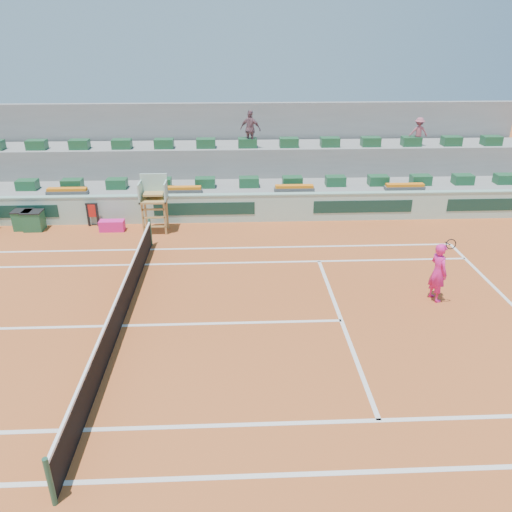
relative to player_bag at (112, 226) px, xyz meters
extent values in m
plane|color=#A34A1F|center=(1.88, -7.57, -0.23)|extent=(90.00, 90.00, 0.00)
cube|color=gray|center=(1.88, 3.13, 0.37)|extent=(36.00, 4.00, 1.20)
cube|color=gray|center=(1.88, 4.73, 1.07)|extent=(36.00, 2.40, 2.60)
cube|color=gray|center=(1.88, 6.33, 1.97)|extent=(36.00, 0.40, 4.40)
cube|color=#E81E87|center=(0.00, 0.00, 0.00)|extent=(1.03, 0.46, 0.46)
imported|color=#774F59|center=(6.02, 4.00, 3.25)|extent=(1.11, 0.81, 1.76)
imported|color=#9D4E5E|center=(14.17, 4.10, 3.05)|extent=(0.90, 0.55, 1.36)
cube|color=silver|center=(1.88, -13.06, -0.22)|extent=(23.77, 0.12, 0.01)
cube|color=silver|center=(1.88, -2.09, -0.22)|extent=(23.77, 0.12, 0.01)
cube|color=silver|center=(1.88, -11.69, -0.22)|extent=(23.77, 0.12, 0.01)
cube|color=silver|center=(1.88, -3.46, -0.22)|extent=(23.77, 0.12, 0.01)
cube|color=silver|center=(8.28, -7.57, -0.22)|extent=(0.12, 8.23, 0.01)
cube|color=silver|center=(1.88, -7.57, -0.22)|extent=(12.80, 0.12, 0.01)
cube|color=black|center=(1.88, -7.57, 0.23)|extent=(0.03, 11.87, 0.92)
cube|color=white|center=(1.88, -7.57, 0.73)|extent=(0.06, 11.87, 0.07)
cylinder|color=#1F4A35|center=(1.88, -13.51, 0.32)|extent=(0.10, 0.10, 1.10)
cylinder|color=#1F4A35|center=(1.88, -1.64, 0.32)|extent=(0.10, 0.10, 1.10)
cube|color=#9CC5B4|center=(1.88, 0.93, 0.37)|extent=(36.00, 0.30, 1.20)
cube|color=#7FAA9A|center=(1.88, 0.93, 1.00)|extent=(36.00, 0.34, 0.06)
cube|color=#123329|center=(-4.62, 0.77, 0.42)|extent=(4.40, 0.02, 0.56)
cube|color=#123329|center=(3.88, 0.77, 0.42)|extent=(4.40, 0.02, 0.56)
cube|color=#123329|center=(10.88, 0.77, 0.42)|extent=(4.40, 0.02, 0.56)
cube|color=#123329|center=(16.88, 0.77, 0.42)|extent=(4.40, 0.02, 0.56)
cube|color=#A0783D|center=(1.43, -0.52, 0.45)|extent=(0.08, 0.08, 1.35)
cube|color=#A0783D|center=(2.33, -0.52, 0.45)|extent=(0.08, 0.08, 1.35)
cube|color=#A0783D|center=(1.43, 0.18, 0.45)|extent=(0.08, 0.08, 1.35)
cube|color=#A0783D|center=(2.33, 0.18, 0.45)|extent=(0.08, 0.08, 1.35)
cube|color=#A0783D|center=(1.88, -0.17, 1.16)|extent=(1.10, 0.90, 0.08)
cube|color=#9CC5B4|center=(1.88, 0.21, 1.67)|extent=(1.10, 0.08, 1.00)
cube|color=#9CC5B4|center=(1.36, -0.17, 1.52)|extent=(0.06, 0.90, 0.80)
cube|color=#9CC5B4|center=(2.40, -0.17, 1.52)|extent=(0.06, 0.90, 0.80)
cube|color=#A0783D|center=(1.88, -0.07, 1.40)|extent=(0.80, 0.60, 0.08)
cube|color=#A0783D|center=(1.88, -0.52, 0.12)|extent=(0.90, 0.08, 0.06)
cube|color=#A0783D|center=(1.88, -0.52, 0.52)|extent=(0.90, 0.08, 0.06)
cube|color=#A0783D|center=(1.88, -0.52, 0.87)|extent=(0.90, 0.08, 0.06)
cube|color=#1A4E2C|center=(-4.12, 2.23, 1.19)|extent=(0.90, 0.60, 0.44)
cube|color=#1A4E2C|center=(-2.12, 2.23, 1.19)|extent=(0.90, 0.60, 0.44)
cube|color=#1A4E2C|center=(-0.12, 2.23, 1.19)|extent=(0.90, 0.60, 0.44)
cube|color=#1A4E2C|center=(1.88, 2.23, 1.19)|extent=(0.90, 0.60, 0.44)
cube|color=#1A4E2C|center=(3.88, 2.23, 1.19)|extent=(0.90, 0.60, 0.44)
cube|color=#1A4E2C|center=(5.88, 2.23, 1.19)|extent=(0.90, 0.60, 0.44)
cube|color=#1A4E2C|center=(7.88, 2.23, 1.19)|extent=(0.90, 0.60, 0.44)
cube|color=#1A4E2C|center=(9.88, 2.23, 1.19)|extent=(0.90, 0.60, 0.44)
cube|color=#1A4E2C|center=(11.88, 2.23, 1.19)|extent=(0.90, 0.60, 0.44)
cube|color=#1A4E2C|center=(13.88, 2.23, 1.19)|extent=(0.90, 0.60, 0.44)
cube|color=#1A4E2C|center=(15.88, 2.23, 1.19)|extent=(0.90, 0.60, 0.44)
cube|color=#1A4E2C|center=(17.88, 2.23, 1.19)|extent=(0.90, 0.60, 0.44)
cube|color=#1A4E2C|center=(-4.12, 4.13, 2.59)|extent=(0.90, 0.60, 0.44)
cube|color=#1A4E2C|center=(-2.12, 4.13, 2.59)|extent=(0.90, 0.60, 0.44)
cube|color=#1A4E2C|center=(-0.12, 4.13, 2.59)|extent=(0.90, 0.60, 0.44)
cube|color=#1A4E2C|center=(1.88, 4.13, 2.59)|extent=(0.90, 0.60, 0.44)
cube|color=#1A4E2C|center=(3.88, 4.13, 2.59)|extent=(0.90, 0.60, 0.44)
cube|color=#1A4E2C|center=(5.88, 4.13, 2.59)|extent=(0.90, 0.60, 0.44)
cube|color=#1A4E2C|center=(7.88, 4.13, 2.59)|extent=(0.90, 0.60, 0.44)
cube|color=#1A4E2C|center=(9.88, 4.13, 2.59)|extent=(0.90, 0.60, 0.44)
cube|color=#1A4E2C|center=(11.88, 4.13, 2.59)|extent=(0.90, 0.60, 0.44)
cube|color=#1A4E2C|center=(13.88, 4.13, 2.59)|extent=(0.90, 0.60, 0.44)
cube|color=#1A4E2C|center=(15.88, 4.13, 2.59)|extent=(0.90, 0.60, 0.44)
cube|color=#1A4E2C|center=(17.88, 4.13, 2.59)|extent=(0.90, 0.60, 0.44)
cube|color=#4E4E4E|center=(-2.12, 1.43, 1.05)|extent=(1.80, 0.36, 0.16)
cube|color=orange|center=(-2.12, 1.43, 1.19)|extent=(1.70, 0.32, 0.12)
cube|color=#4E4E4E|center=(2.88, 1.43, 1.05)|extent=(1.80, 0.36, 0.16)
cube|color=orange|center=(2.88, 1.43, 1.19)|extent=(1.70, 0.32, 0.12)
cube|color=#4E4E4E|center=(7.88, 1.43, 1.05)|extent=(1.80, 0.36, 0.16)
cube|color=orange|center=(7.88, 1.43, 1.19)|extent=(1.70, 0.32, 0.12)
cube|color=#4E4E4E|center=(12.88, 1.43, 1.05)|extent=(1.80, 0.36, 0.16)
cube|color=orange|center=(12.88, 1.43, 1.19)|extent=(1.70, 0.32, 0.12)
cube|color=#1B5132|center=(-3.32, 0.24, 0.17)|extent=(0.78, 0.66, 0.80)
cube|color=black|center=(-3.32, 0.24, 0.59)|extent=(0.82, 0.71, 0.04)
cube|color=#1B5132|center=(-3.78, 0.35, 0.17)|extent=(0.75, 0.64, 0.80)
cube|color=black|center=(-3.78, 0.35, 0.59)|extent=(0.79, 0.69, 0.04)
cube|color=black|center=(-1.13, 0.62, 0.27)|extent=(0.09, 0.09, 1.00)
cube|color=black|center=(-0.73, 0.62, 0.27)|extent=(0.09, 0.09, 1.00)
cube|color=black|center=(-0.93, 0.62, 0.77)|extent=(0.53, 0.07, 0.06)
cube|color=red|center=(-0.93, 0.60, 0.47)|extent=(0.39, 0.04, 0.56)
imported|color=#E81E87|center=(11.46, -6.43, 0.73)|extent=(0.64, 0.80, 1.91)
cylinder|color=black|center=(11.46, -6.73, 1.82)|extent=(0.03, 0.35, 0.09)
torus|color=black|center=(11.46, -6.95, 1.89)|extent=(0.31, 0.08, 0.31)
camera|label=1|loc=(5.22, -19.98, 7.56)|focal=35.00mm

